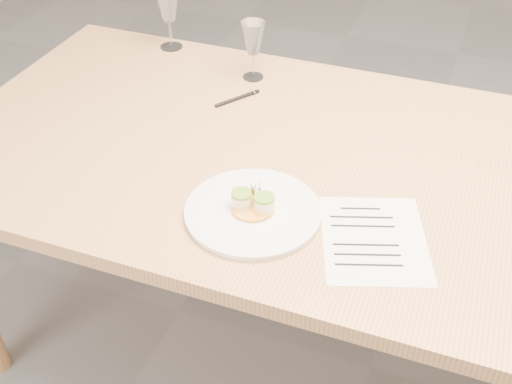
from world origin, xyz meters
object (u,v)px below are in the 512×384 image
at_px(recipe_sheet, 374,239).
at_px(wine_glass_1, 253,40).
at_px(ballpoint_pen, 238,98).
at_px(wine_glass_0, 168,5).
at_px(dining_table, 401,199).
at_px(dinner_plate, 253,211).

relative_size(recipe_sheet, wine_glass_1, 1.90).
height_order(ballpoint_pen, wine_glass_0, wine_glass_0).
height_order(ballpoint_pen, wine_glass_1, wine_glass_1).
distance_m(dining_table, ballpoint_pen, 0.56).
relative_size(dinner_plate, ballpoint_pen, 2.37).
height_order(dinner_plate, recipe_sheet, dinner_plate).
distance_m(ballpoint_pen, wine_glass_0, 0.43).
bearing_deg(wine_glass_0, ballpoint_pen, -36.04).
height_order(recipe_sheet, wine_glass_0, wine_glass_0).
bearing_deg(ballpoint_pen, recipe_sheet, -98.01).
distance_m(recipe_sheet, ballpoint_pen, 0.66).
distance_m(dinner_plate, wine_glass_0, 0.90).
bearing_deg(recipe_sheet, wine_glass_1, 111.53).
bearing_deg(dinner_plate, dining_table, 41.39).
relative_size(ballpoint_pen, wine_glass_0, 0.63).
distance_m(dining_table, wine_glass_1, 0.65).
bearing_deg(wine_glass_0, wine_glass_1, -17.07).
height_order(dining_table, wine_glass_1, wine_glass_1).
bearing_deg(dining_table, ballpoint_pen, 158.84).
bearing_deg(recipe_sheet, dining_table, 65.68).
xyz_separation_m(dinner_plate, recipe_sheet, (0.27, 0.01, -0.01)).
bearing_deg(wine_glass_0, recipe_sheet, -39.80).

